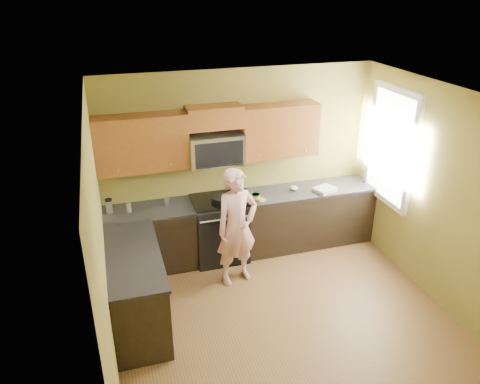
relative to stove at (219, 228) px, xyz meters
name	(u,v)px	position (x,y,z in m)	size (l,w,h in m)	color
floor	(287,323)	(0.40, -1.68, -0.47)	(4.00, 4.00, 0.00)	brown
ceiling	(299,103)	(0.40, -1.68, 2.23)	(4.00, 4.00, 0.00)	white
wall_back	(239,162)	(0.40, 0.32, 0.88)	(4.00, 4.00, 0.00)	olive
wall_front	(401,356)	(0.40, -3.67, 0.88)	(4.00, 4.00, 0.00)	olive
wall_left	(102,254)	(-1.60, -1.68, 0.88)	(4.00, 4.00, 0.00)	olive
wall_right	(447,202)	(2.40, -1.68, 0.88)	(4.00, 4.00, 0.00)	olive
cabinet_back_run	(245,226)	(0.40, 0.02, -0.03)	(4.00, 0.60, 0.88)	black
cabinet_left_run	(136,289)	(-1.30, -1.08, -0.03)	(0.60, 1.60, 0.88)	black
countertop_back	(245,198)	(0.40, 0.01, 0.43)	(4.00, 0.62, 0.04)	black
countertop_left	(133,256)	(-1.29, -1.08, 0.43)	(0.62, 1.60, 0.04)	black
stove	(219,228)	(0.00, 0.00, 0.00)	(0.76, 0.65, 0.95)	black
microwave	(216,163)	(0.00, 0.12, 0.97)	(0.76, 0.40, 0.42)	silver
upper_cab_left	(144,170)	(-0.99, 0.16, 0.97)	(1.22, 0.33, 0.75)	brown
upper_cab_right	(278,155)	(0.94, 0.16, 0.97)	(1.12, 0.33, 0.75)	brown
upper_cab_over_mw	(214,117)	(0.00, 0.16, 1.62)	(0.76, 0.33, 0.30)	brown
window	(391,147)	(2.38, -0.48, 1.17)	(0.06, 1.06, 1.66)	white
woman	(237,227)	(0.08, -0.63, 0.34)	(0.60, 0.39, 1.63)	#D06869
frying_pan	(221,200)	(0.02, -0.05, 0.47)	(0.29, 0.50, 0.07)	black
butter_tub	(256,198)	(0.53, -0.07, 0.45)	(0.12, 0.12, 0.09)	yellow
toast_slice	(262,200)	(0.59, -0.16, 0.45)	(0.11, 0.11, 0.01)	#B27F47
napkin_a	(253,197)	(0.49, -0.06, 0.48)	(0.11, 0.12, 0.06)	silver
napkin_b	(294,188)	(1.16, 0.04, 0.48)	(0.12, 0.13, 0.07)	silver
dish_towel	(325,189)	(1.59, -0.12, 0.47)	(0.30, 0.24, 0.05)	silver
travel_mug	(110,213)	(-1.49, 0.08, 0.45)	(0.09, 0.09, 0.20)	silver
glass_a	(129,208)	(-1.25, 0.02, 0.51)	(0.07, 0.07, 0.12)	silver
glass_b	(167,201)	(-0.73, 0.08, 0.51)	(0.07, 0.07, 0.12)	silver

